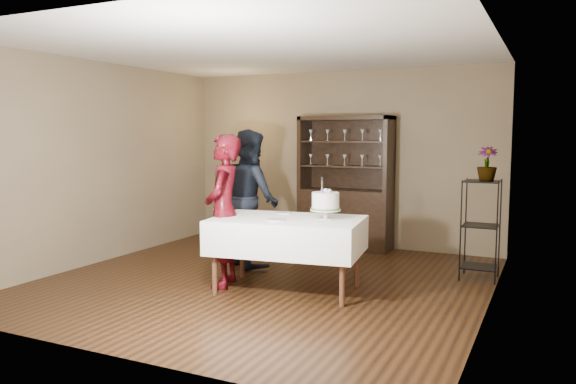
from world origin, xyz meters
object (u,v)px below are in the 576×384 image
object	(u,v)px
plant_etagere	(481,225)
cake	(326,202)
china_hutch	(345,205)
man	(250,198)
cake_table	(287,235)
potted_plant	(487,164)
woman	(224,211)

from	to	relation	value
plant_etagere	cake	distance (m)	2.00
cake	china_hutch	bearing A→B (deg)	104.54
man	cake_table	bearing A→B (deg)	176.33
cake	plant_etagere	bearing A→B (deg)	41.85
potted_plant	woman	bearing A→B (deg)	-149.86
plant_etagere	potted_plant	size ratio (longest dim) A/B	2.99
potted_plant	cake	bearing A→B (deg)	-139.63
plant_etagere	man	xyz separation A→B (m)	(-2.83, -0.55, 0.25)
woman	man	xyz separation A→B (m)	(-0.23, 1.02, 0.03)
china_hutch	cake	size ratio (longest dim) A/B	4.36
man	china_hutch	bearing A→B (deg)	-76.24
cake	potted_plant	bearing A→B (deg)	40.37
plant_etagere	potted_plant	bearing A→B (deg)	-27.91
plant_etagere	cake	bearing A→B (deg)	-138.15
woman	plant_etagere	bearing A→B (deg)	102.42
woman	man	bearing A→B (deg)	174.01
potted_plant	man	bearing A→B (deg)	-169.67
cake_table	cake	size ratio (longest dim) A/B	3.81
china_hutch	plant_etagere	distance (m)	2.33
woman	potted_plant	world-z (taller)	woman
plant_etagere	cake	size ratio (longest dim) A/B	2.62
cake_table	potted_plant	xyz separation A→B (m)	(1.91, 1.42, 0.77)
plant_etagere	woman	xyz separation A→B (m)	(-2.61, -1.57, 0.22)
cake	potted_plant	distance (m)	2.03
cake_table	man	xyz separation A→B (m)	(-0.97, 0.89, 0.28)
cake_table	man	distance (m)	1.34
china_hutch	plant_etagere	size ratio (longest dim) A/B	1.67
china_hutch	woman	world-z (taller)	china_hutch
cake_table	potted_plant	bearing A→B (deg)	36.51
cake_table	woman	distance (m)	0.79
china_hutch	man	xyz separation A→B (m)	(-0.75, -1.60, 0.23)
woman	man	world-z (taller)	man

